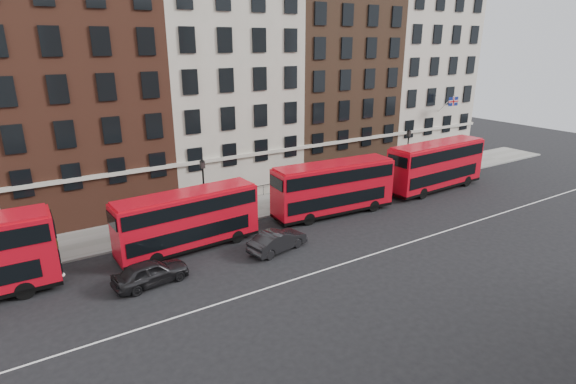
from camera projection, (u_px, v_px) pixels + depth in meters
ground at (332, 250)px, 31.44m from camera, size 120.00×120.00×0.00m
pavement at (260, 206)px, 39.84m from camera, size 80.00×5.00×0.15m
kerb at (274, 214)px, 37.83m from camera, size 80.00×0.30×0.16m
road_centre_line at (351, 261)px, 29.84m from camera, size 70.00×0.12×0.01m
building_terrace at (217, 83)px, 42.40m from camera, size 64.00×11.95×22.00m
bus_b at (187, 219)px, 30.97m from camera, size 10.13×3.06×4.20m
bus_c at (333, 187)px, 37.37m from camera, size 10.83×3.36×4.48m
bus_d at (436, 165)px, 43.71m from camera, size 11.37×3.25×4.73m
car_rear at (151, 272)px, 26.85m from camera, size 4.69×2.34×1.53m
car_front at (278, 241)px, 31.22m from camera, size 4.72×2.50×1.48m
lamp_post_left at (204, 189)px, 34.80m from camera, size 0.44×0.44×5.33m
lamp_post_right at (407, 152)px, 46.45m from camera, size 0.44×0.44×5.33m
traffic_light at (459, 151)px, 49.69m from camera, size 0.25×0.45×3.27m
iron_railings at (248, 193)px, 41.42m from camera, size 6.60×0.06×1.00m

